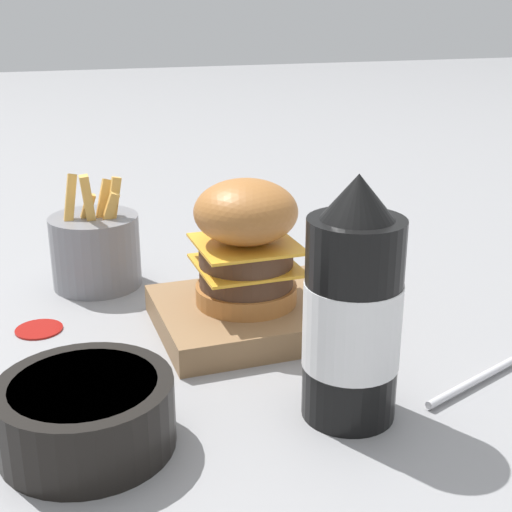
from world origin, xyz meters
TOP-DOWN VIEW (x-y plane):
  - ground_plane at (0.00, 0.00)m, footprint 6.00×6.00m
  - serving_board at (0.01, 0.07)m, footprint 0.20×0.16m
  - burger at (0.02, 0.06)m, footprint 0.10×0.10m
  - ketchup_bottle at (-0.01, 0.25)m, footprint 0.08×0.08m
  - fries_basket at (0.15, -0.11)m, footprint 0.10×0.10m
  - side_bowl at (0.20, 0.22)m, footprint 0.13×0.13m
  - spoon at (-0.19, 0.22)m, footprint 0.17×0.08m
  - ketchup_puddle at (0.23, -0.00)m, footprint 0.05×0.05m

SIDE VIEW (x-z plane):
  - ground_plane at x=0.00m, z-range 0.00..0.00m
  - ketchup_puddle at x=0.23m, z-range 0.00..0.00m
  - spoon at x=-0.19m, z-range 0.00..0.01m
  - serving_board at x=0.01m, z-range 0.00..0.03m
  - side_bowl at x=0.20m, z-range 0.00..0.06m
  - fries_basket at x=0.15m, z-range -0.03..0.11m
  - ketchup_bottle at x=-0.01m, z-range -0.01..0.19m
  - burger at x=0.02m, z-range 0.03..0.16m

